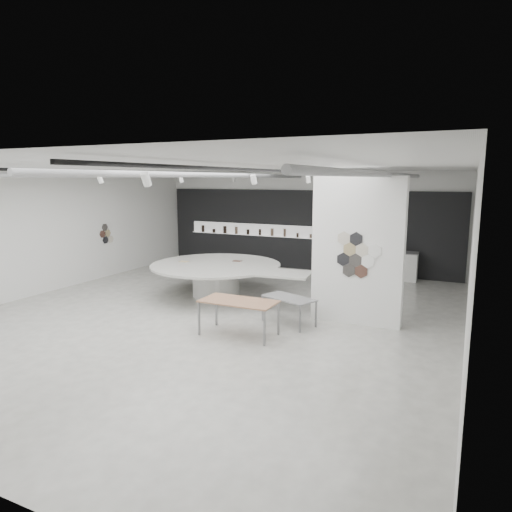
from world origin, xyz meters
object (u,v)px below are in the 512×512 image
at_px(partition_column, 357,251).
at_px(sample_table_wood, 239,303).
at_px(sample_table_stone, 289,300).
at_px(display_island, 218,275).
at_px(kitchen_counter, 392,265).

xyz_separation_m(partition_column, sample_table_wood, (-2.19, -2.06, -1.05)).
xyz_separation_m(partition_column, sample_table_stone, (-1.44, -0.83, -1.18)).
bearing_deg(display_island, kitchen_counter, 41.88).
height_order(sample_table_stone, kitchen_counter, kitchen_counter).
height_order(display_island, sample_table_stone, display_island).
distance_m(sample_table_wood, kitchen_counter, 7.90).
bearing_deg(kitchen_counter, partition_column, -92.09).
height_order(sample_table_wood, kitchen_counter, kitchen_counter).
height_order(display_island, kitchen_counter, kitchen_counter).
height_order(partition_column, display_island, partition_column).
distance_m(display_island, sample_table_wood, 3.59).
bearing_deg(kitchen_counter, sample_table_stone, -104.90).
bearing_deg(sample_table_wood, display_island, 127.54).
distance_m(display_island, kitchen_counter, 6.45).
bearing_deg(display_island, sample_table_wood, -57.87).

